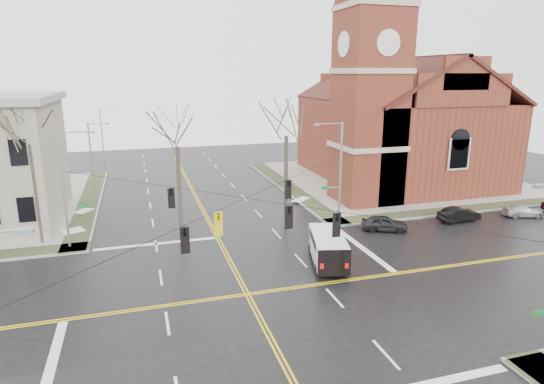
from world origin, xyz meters
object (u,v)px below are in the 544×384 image
object	(u,v)px
cargo_van	(327,246)
parked_car_b	(459,214)
parked_car_a	(384,223)
tree_ne	(286,130)
tree_nw_near	(177,141)
streetlight_north_a	(92,156)
streetlight_north_b	(103,134)
church	(394,114)
signal_pole_nw	(65,187)
tree_nw_far	(29,137)
parked_car_c	(523,211)
signal_pole_ne	(339,169)

from	to	relation	value
cargo_van	parked_car_b	xyz separation A→B (m)	(15.48, 5.19, -0.61)
parked_car_a	tree_ne	xyz separation A→B (m)	(-7.32, 5.15, 7.73)
tree_nw_near	cargo_van	bearing A→B (deg)	-45.45
streetlight_north_a	streetlight_north_b	bearing A→B (deg)	90.00
parked_car_a	streetlight_north_b	bearing A→B (deg)	55.84
cargo_van	tree_ne	size ratio (longest dim) A/B	0.52
church	signal_pole_nw	bearing A→B (deg)	-159.79
streetlight_north_b	tree_nw_near	bearing A→B (deg)	-77.30
tree_nw_far	tree_nw_near	world-z (taller)	tree_nw_far
streetlight_north_b	tree_nw_far	size ratio (longest dim) A/B	0.67
signal_pole_nw	streetlight_north_a	size ratio (longest dim) A/B	1.12
parked_car_c	parked_car_b	bearing A→B (deg)	101.32
tree_nw_far	tree_nw_near	distance (m)	11.02
signal_pole_ne	signal_pole_nw	xyz separation A→B (m)	(-22.64, 0.00, 0.00)
signal_pole_ne	cargo_van	bearing A→B (deg)	-118.92
parked_car_a	tree_ne	distance (m)	11.82
streetlight_north_b	parked_car_a	distance (m)	47.21
tree_nw_near	tree_ne	distance (m)	9.64
signal_pole_nw	parked_car_c	distance (m)	40.74
church	tree_nw_far	size ratio (longest dim) A/B	2.32
tree_ne	church	bearing A→B (deg)	32.95
streetlight_north_a	parked_car_b	bearing A→B (deg)	-30.86
streetlight_north_a	cargo_van	bearing A→B (deg)	-55.02
tree_nw_far	signal_pole_ne	bearing A→B (deg)	-3.73
parked_car_c	tree_ne	size ratio (longest dim) A/B	0.32
parked_car_a	signal_pole_nw	bearing A→B (deg)	106.26
streetlight_north_b	cargo_van	bearing A→B (deg)	-68.81
signal_pole_ne	parked_car_a	distance (m)	6.21
streetlight_north_b	tree_nw_far	world-z (taller)	tree_nw_far
signal_pole_ne	streetlight_north_a	xyz separation A→B (m)	(-21.97, 16.50, -0.48)
signal_pole_ne	signal_pole_nw	bearing A→B (deg)	180.00
church	signal_pole_ne	xyz separation A→B (m)	(-13.44, -13.28, -3.48)
parked_car_c	parked_car_a	bearing A→B (deg)	104.93
tree_nw_near	signal_pole_ne	bearing A→B (deg)	-5.09
streetlight_north_a	tree_ne	bearing A→B (deg)	-40.09
church	signal_pole_ne	bearing A→B (deg)	-135.34
streetlight_north_a	tree_ne	world-z (taller)	tree_ne
tree_nw_near	streetlight_north_b	bearing A→B (deg)	102.70
streetlight_north_a	streetlight_north_b	world-z (taller)	same
tree_nw_near	tree_ne	size ratio (longest dim) A/B	0.94
signal_pole_ne	streetlight_north_b	xyz separation A→B (m)	(-21.97, 36.50, -0.48)
signal_pole_ne	parked_car_a	size ratio (longest dim) A/B	2.29
streetlight_north_a	parked_car_b	distance (m)	38.46
signal_pole_nw	parked_car_b	world-z (taller)	signal_pole_nw
signal_pole_ne	tree_ne	size ratio (longest dim) A/B	0.78
church	parked_car_a	size ratio (longest dim) A/B	7.00
streetlight_north_b	parked_car_b	xyz separation A→B (m)	(32.85, -39.63, -3.80)
streetlight_north_b	tree_ne	bearing A→B (deg)	-63.21
cargo_van	parked_car_a	bearing A→B (deg)	47.89
cargo_van	parked_car_b	distance (m)	16.34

